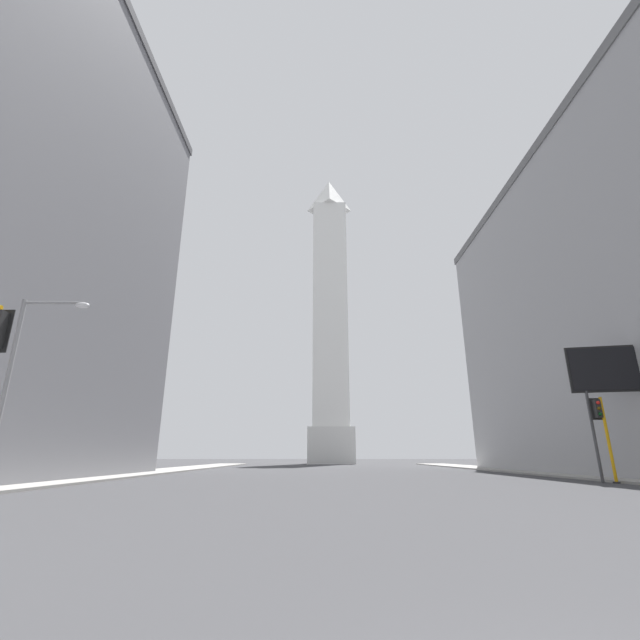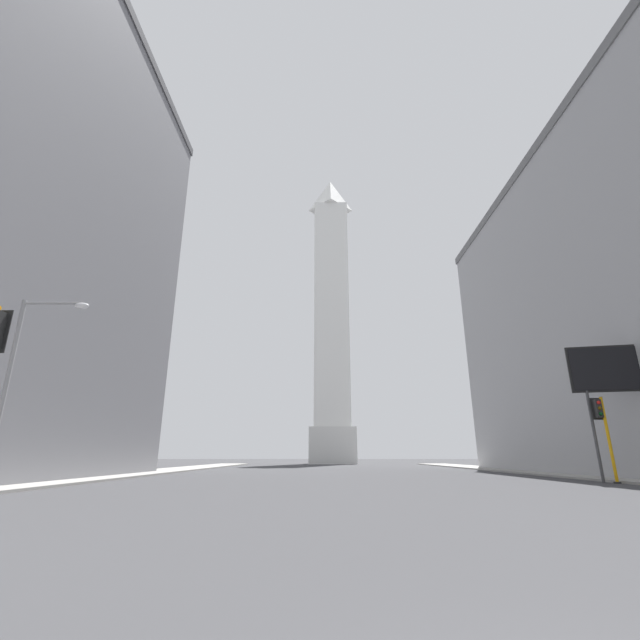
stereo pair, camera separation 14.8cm
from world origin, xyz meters
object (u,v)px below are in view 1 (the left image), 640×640
object	(u,v)px
street_lamp	(22,369)
billboard_sign	(613,373)
obelisk	(331,315)
traffic_light_mid_right	(605,425)

from	to	relation	value
street_lamp	billboard_sign	distance (m)	32.72
street_lamp	billboard_sign	xyz separation A→B (m)	(31.62, 8.31, 1.38)
obelisk	street_lamp	distance (m)	73.56
obelisk	billboard_sign	size ratio (longest dim) A/B	7.59
obelisk	billboard_sign	bearing A→B (deg)	-74.55
billboard_sign	traffic_light_mid_right	bearing A→B (deg)	-173.95
street_lamp	billboard_sign	size ratio (longest dim) A/B	1.01
traffic_light_mid_right	billboard_sign	size ratio (longest dim) A/B	0.60
traffic_light_mid_right	street_lamp	bearing A→B (deg)	-164.93
obelisk	billboard_sign	xyz separation A→B (m)	(16.38, -59.27, -23.39)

